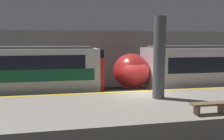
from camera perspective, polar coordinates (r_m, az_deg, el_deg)
ground_plane at (r=13.00m, az=6.80°, el=-10.19°), size 120.00×120.00×0.00m
platform at (r=10.60m, az=10.94°, el=-11.23°), size 40.00×4.97×1.12m
station_rear_barrier at (r=18.78m, az=0.96°, el=2.84°), size 50.00×0.15×4.85m
support_pillar_near at (r=10.98m, az=12.24°, el=3.08°), size 0.59×0.59×4.02m
platform_bench at (r=9.40m, az=24.05°, el=-8.48°), size 1.50×0.40×0.45m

